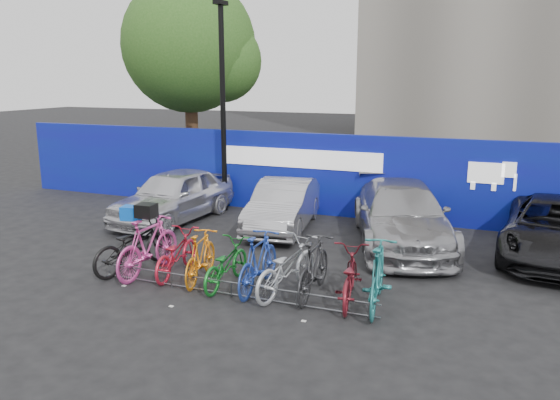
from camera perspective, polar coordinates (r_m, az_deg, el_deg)
The scene contains 21 objects.
ground at distance 10.88m, azimuth -3.67°, elevation -8.89°, with size 100.00×100.00×0.00m, color black.
hoarding at distance 15.99m, azimuth 5.46°, elevation 2.61°, with size 22.00×0.18×2.40m.
tree at distance 22.20m, azimuth -8.88°, elevation 15.37°, with size 5.40×5.20×7.80m.
lamppost at distance 16.39m, azimuth -6.00°, elevation 10.13°, with size 0.25×0.50×6.11m.
bike_rack at distance 10.32m, azimuth -5.11°, elevation -9.19°, with size 5.60×0.03×0.30m.
car_0 at distance 15.68m, azimuth -11.04°, elevation 0.49°, with size 1.74×4.33×1.47m, color silver.
car_1 at distance 14.59m, azimuth 0.36°, elevation -0.54°, with size 1.38×3.94×1.30m, color #A1A1A6.
car_2 at distance 13.54m, azimuth 12.58°, elevation -1.52°, with size 2.08×5.11×1.48m, color #98989D.
car_3 at distance 13.74m, azimuth 26.99°, elevation -2.74°, with size 2.22×4.81×1.34m, color black.
bike_0 at distance 11.93m, azimuth -15.05°, elevation -4.55°, with size 0.73×2.09×1.10m, color black.
bike_1 at distance 11.59m, azimuth -13.60°, elevation -4.67°, with size 0.57×2.03×1.22m, color #DB449D.
bike_2 at distance 11.45m, azimuth -10.81°, elevation -5.51°, with size 0.62×1.77×0.93m, color red.
bike_3 at distance 11.02m, azimuth -8.31°, elevation -5.87°, with size 0.48×1.71×1.03m, color orange.
bike_4 at distance 10.74m, azimuth -5.69°, elevation -6.66°, with size 0.60×1.71×0.90m, color #147422.
bike_5 at distance 10.44m, azimuth -2.28°, elevation -6.48°, with size 0.53×1.89×1.14m, color #223FA2.
bike_6 at distance 10.30m, azimuth 0.69°, elevation -7.02°, with size 0.70×2.00×1.05m, color #ACAFB4.
bike_7 at distance 10.19m, azimuth 3.54°, elevation -7.03°, with size 0.53×1.87×1.13m, color #27272A.
bike_8 at distance 10.00m, azimuth 7.19°, elevation -7.96°, with size 0.65×1.86×0.98m, color maroon.
bike_9 at distance 9.82m, azimuth 10.16°, elevation -7.76°, with size 0.56×2.00×1.20m, color #227575.
cargo_crate at distance 11.74m, azimuth -15.25°, elevation -1.32°, with size 0.40×0.30×0.28m, color blue.
cargo_topcase at distance 11.39m, azimuth -13.80°, elevation -1.08°, with size 0.37×0.34×0.28m, color black.
Camera 1 is at (4.34, -9.13, 4.02)m, focal length 35.00 mm.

